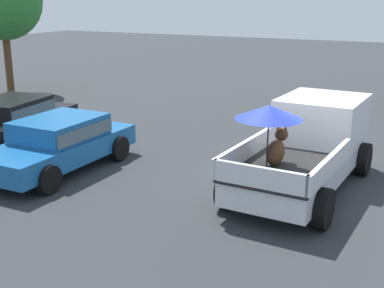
# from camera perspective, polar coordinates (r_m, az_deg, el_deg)

# --- Properties ---
(ground_plane) EXTENTS (80.00, 80.00, 0.00)m
(ground_plane) POSITION_cam_1_polar(r_m,az_deg,el_deg) (12.05, 11.83, -4.94)
(ground_plane) COLOR #2D3033
(pickup_truck_main) EXTENTS (5.14, 2.46, 2.19)m
(pickup_truck_main) POSITION_cam_1_polar(r_m,az_deg,el_deg) (12.12, 12.63, -0.00)
(pickup_truck_main) COLOR black
(pickup_truck_main) RESTS_ON ground
(parked_sedan_near) EXTENTS (4.50, 2.42, 1.33)m
(parked_sedan_near) POSITION_cam_1_polar(r_m,az_deg,el_deg) (16.21, -19.09, 2.70)
(parked_sedan_near) COLOR black
(parked_sedan_near) RESTS_ON ground
(parked_sedan_far) EXTENTS (4.31, 2.01, 1.33)m
(parked_sedan_far) POSITION_cam_1_polar(r_m,az_deg,el_deg) (13.31, -14.43, 0.28)
(parked_sedan_far) COLOR black
(parked_sedan_far) RESTS_ON ground
(tree_by_lot) EXTENTS (3.37, 3.37, 5.69)m
(tree_by_lot) POSITION_cam_1_polar(r_m,az_deg,el_deg) (24.43, -20.14, 14.55)
(tree_by_lot) COLOR brown
(tree_by_lot) RESTS_ON ground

